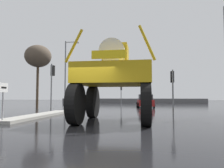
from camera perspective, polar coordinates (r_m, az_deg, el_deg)
ground_plane at (r=25.58m, az=3.24°, el=-6.26°), size 120.00×120.00×0.00m
median_island at (r=14.05m, az=-18.96°, el=-8.04°), size 1.17×7.63×0.15m
lane_arrow_sign at (r=11.15m, az=-27.42°, el=-2.52°), size 0.07×0.60×1.74m
oversize_sprayer at (r=10.72m, az=0.79°, el=1.35°), size 4.00×5.08×4.29m
sedan_ahead at (r=25.34m, az=8.98°, el=-4.64°), size 2.17×4.24×1.52m
traffic_signal_near_left at (r=17.69m, az=-15.88°, el=1.84°), size 0.24×0.54×3.89m
traffic_signal_near_right at (r=16.20m, az=16.08°, el=0.59°), size 0.24×0.54×3.23m
traffic_signal_far_left at (r=32.54m, az=2.51°, el=-1.56°), size 0.24×0.55×3.22m
streetlight_far_left at (r=30.09m, az=-12.30°, el=3.79°), size 2.06×0.24×9.07m
bare_tree_left at (r=23.80m, az=-19.43°, el=7.01°), size 2.76×2.76×6.72m
roadside_barrier at (r=41.23m, az=5.32°, el=-4.58°), size 28.25×0.24×0.90m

